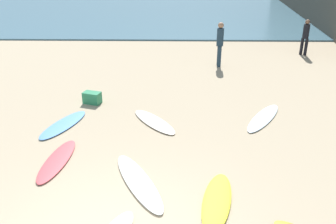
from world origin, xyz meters
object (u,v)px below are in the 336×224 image
object	(u,v)px
surfboard_7	(217,201)
surfboard_0	(263,118)
surfboard_3	(57,160)
surfboard_5	(154,122)
beach_cooler	(92,98)
surfboard_4	(63,125)
beachgoer_near	(220,42)
beachgoer_mid	(306,36)
surfboard_2	(139,182)

from	to	relation	value
surfboard_7	surfboard_0	bearing A→B (deg)	77.76
surfboard_3	surfboard_5	bearing A→B (deg)	50.32
surfboard_0	surfboard_7	world-z (taller)	surfboard_7
surfboard_3	beach_cooler	bearing A→B (deg)	94.23
surfboard_4	surfboard_5	size ratio (longest dim) A/B	1.02
surfboard_7	beachgoer_near	size ratio (longest dim) A/B	1.06
surfboard_5	beachgoer_near	size ratio (longest dim) A/B	1.06
surfboard_3	beachgoer_near	size ratio (longest dim) A/B	1.07
surfboard_0	surfboard_5	size ratio (longest dim) A/B	1.16
surfboard_5	beachgoer_near	world-z (taller)	beachgoer_near
surfboard_7	beachgoer_near	world-z (taller)	beachgoer_near
surfboard_5	beachgoer_mid	bearing A→B (deg)	-167.86
surfboard_0	surfboard_4	world-z (taller)	surfboard_4
surfboard_0	surfboard_2	bearing A→B (deg)	75.57
surfboard_5	surfboard_3	bearing A→B (deg)	8.29
surfboard_7	beach_cooler	xyz separation A→B (m)	(-3.54, 5.01, 0.15)
surfboard_2	beachgoer_mid	size ratio (longest dim) A/B	1.46
surfboard_4	surfboard_0	bearing A→B (deg)	26.97
surfboard_0	surfboard_4	distance (m)	5.85
surfboard_4	surfboard_7	distance (m)	5.26
surfboard_2	surfboard_7	size ratio (longest dim) A/B	1.23
beachgoer_near	surfboard_3	bearing A→B (deg)	-34.89
surfboard_3	surfboard_4	world-z (taller)	surfboard_3
beachgoer_mid	beach_cooler	bearing A→B (deg)	-106.53
surfboard_2	beach_cooler	bearing A→B (deg)	-92.57
surfboard_2	surfboard_3	size ratio (longest dim) A/B	1.21
surfboard_0	surfboard_2	world-z (taller)	surfboard_2
surfboard_0	beachgoer_near	bearing A→B (deg)	-49.88
surfboard_4	beachgoer_near	bearing A→B (deg)	70.10
beach_cooler	surfboard_4	bearing A→B (deg)	-106.89
surfboard_0	surfboard_5	bearing A→B (deg)	37.33
surfboard_2	surfboard_3	world-z (taller)	surfboard_2
surfboard_5	beach_cooler	world-z (taller)	beach_cooler
surfboard_4	surfboard_7	xyz separation A→B (m)	(4.04, -3.37, 0.01)
surfboard_0	beachgoer_mid	distance (m)	7.76
surfboard_4	surfboard_7	bearing A→B (deg)	-18.39
surfboard_0	beachgoer_mid	xyz separation A→B (m)	(3.33, 6.96, 0.87)
surfboard_0	beachgoer_mid	size ratio (longest dim) A/B	1.38
surfboard_4	surfboard_5	xyz separation A→B (m)	(2.59, 0.23, 0.00)
surfboard_7	beachgoer_near	bearing A→B (deg)	95.90
surfboard_0	surfboard_4	size ratio (longest dim) A/B	1.14
surfboard_5	beach_cooler	bearing A→B (deg)	-69.85
beach_cooler	surfboard_2	bearing A→B (deg)	-66.54
surfboard_4	beachgoer_mid	bearing A→B (deg)	60.85
beachgoer_mid	beach_cooler	distance (m)	10.49
surfboard_3	beachgoer_mid	world-z (taller)	beachgoer_mid
beachgoer_mid	surfboard_3	bearing A→B (deg)	-93.64
surfboard_3	surfboard_5	xyz separation A→B (m)	(2.21, 2.15, -0.00)
surfboard_7	beach_cooler	size ratio (longest dim) A/B	3.51
surfboard_5	surfboard_7	xyz separation A→B (m)	(1.45, -3.60, 0.01)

